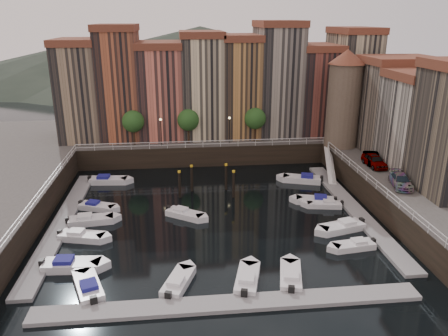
{
  "coord_description": "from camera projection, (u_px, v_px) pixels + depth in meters",
  "views": [
    {
      "loc": [
        -3.45,
        -44.97,
        20.98
      ],
      "look_at": [
        1.79,
        4.0,
        3.88
      ],
      "focal_mm": 35.0,
      "sensor_mm": 36.0,
      "label": 1
    }
  ],
  "objects": [
    {
      "name": "railings",
      "position": [
        209.0,
        167.0,
        52.81
      ],
      "size": [
        36.08,
        34.04,
        0.52
      ],
      "color": "white",
      "rests_on": "ground"
    },
    {
      "name": "ground",
      "position": [
        212.0,
        212.0,
        49.47
      ],
      "size": [
        200.0,
        200.0,
        0.0
      ],
      "primitive_type": "plane",
      "color": "black",
      "rests_on": "ground"
    },
    {
      "name": "boat_left_0",
      "position": [
        71.0,
        265.0,
        38.22
      ],
      "size": [
        5.31,
        2.22,
        1.2
      ],
      "rotation": [
        0.0,
        0.0,
        -0.07
      ],
      "color": "silver",
      "rests_on": "ground"
    },
    {
      "name": "gangway",
      "position": [
        330.0,
        163.0,
        59.95
      ],
      "size": [
        2.78,
        8.32,
        3.73
      ],
      "color": "white",
      "rests_on": "ground"
    },
    {
      "name": "promenade_trees",
      "position": [
        193.0,
        120.0,
        64.27
      ],
      "size": [
        21.2,
        3.2,
        5.2
      ],
      "color": "black",
      "rests_on": "quay_far"
    },
    {
      "name": "boat_extra_397",
      "position": [
        184.0,
        214.0,
        48.26
      ],
      "size": [
        4.48,
        3.77,
        1.05
      ],
      "rotation": [
        0.0,
        0.0,
        5.69
      ],
      "color": "silver",
      "rests_on": "ground"
    },
    {
      "name": "boat_near_0",
      "position": [
        88.0,
        287.0,
        35.17
      ],
      "size": [
        3.35,
        5.09,
        1.15
      ],
      "rotation": [
        0.0,
        0.0,
        1.93
      ],
      "color": "silver",
      "rests_on": "ground"
    },
    {
      "name": "boat_right_2",
      "position": [
        325.0,
        204.0,
        50.8
      ],
      "size": [
        4.26,
        2.14,
        0.96
      ],
      "rotation": [
        0.0,
        0.0,
        2.98
      ],
      "color": "silver",
      "rests_on": "ground"
    },
    {
      "name": "boat_right_3",
      "position": [
        316.0,
        200.0,
        51.8
      ],
      "size": [
        4.85,
        2.77,
        1.08
      ],
      "rotation": [
        0.0,
        0.0,
        2.89
      ],
      "color": "silver",
      "rests_on": "ground"
    },
    {
      "name": "boat_left_3",
      "position": [
        97.0,
        206.0,
        50.18
      ],
      "size": [
        4.47,
        2.95,
        1.01
      ],
      "rotation": [
        0.0,
        0.0,
        -0.36
      ],
      "color": "silver",
      "rests_on": "ground"
    },
    {
      "name": "car_a",
      "position": [
        374.0,
        161.0,
        54.89
      ],
      "size": [
        1.96,
        4.64,
        1.57
      ],
      "primitive_type": "imported",
      "rotation": [
        0.0,
        0.0,
        0.03
      ],
      "color": "gray",
      "rests_on": "quay_right"
    },
    {
      "name": "boat_near_2",
      "position": [
        247.0,
        279.0,
        36.18
      ],
      "size": [
        2.91,
        5.01,
        1.12
      ],
      "rotation": [
        0.0,
        0.0,
        1.31
      ],
      "color": "silver",
      "rests_on": "ground"
    },
    {
      "name": "boat_right_1",
      "position": [
        343.0,
        227.0,
        45.19
      ],
      "size": [
        5.17,
        3.0,
        1.16
      ],
      "rotation": [
        0.0,
        0.0,
        3.4
      ],
      "color": "silver",
      "rests_on": "ground"
    },
    {
      "name": "boat_near_1",
      "position": [
        178.0,
        282.0,
        35.82
      ],
      "size": [
        3.1,
        4.7,
        1.06
      ],
      "rotation": [
        0.0,
        0.0,
        1.21
      ],
      "color": "silver",
      "rests_on": "ground"
    },
    {
      "name": "car_b",
      "position": [
        372.0,
        159.0,
        56.01
      ],
      "size": [
        2.39,
        4.6,
        1.44
      ],
      "primitive_type": "imported",
      "rotation": [
        0.0,
        0.0,
        -0.21
      ],
      "color": "gray",
      "rests_on": "quay_right"
    },
    {
      "name": "car_c",
      "position": [
        401.0,
        182.0,
        48.42
      ],
      "size": [
        2.93,
        5.01,
        1.36
      ],
      "primitive_type": "imported",
      "rotation": [
        0.0,
        0.0,
        -0.23
      ],
      "color": "gray",
      "rests_on": "quay_right"
    },
    {
      "name": "boat_near_3",
      "position": [
        291.0,
        276.0,
        36.62
      ],
      "size": [
        2.72,
        4.91,
        1.1
      ],
      "rotation": [
        0.0,
        0.0,
        1.34
      ],
      "color": "silver",
      "rests_on": "ground"
    },
    {
      "name": "mooring_pilings",
      "position": [
        208.0,
        181.0,
        54.17
      ],
      "size": [
        6.9,
        2.99,
        3.78
      ],
      "color": "black",
      "rests_on": "ground"
    },
    {
      "name": "dock_right",
      "position": [
        353.0,
        208.0,
        50.1
      ],
      "size": [
        2.0,
        28.0,
        0.35
      ],
      "primitive_type": "cube",
      "color": "gray",
      "rests_on": "ground"
    },
    {
      "name": "boat_left_2",
      "position": [
        90.0,
        220.0,
        46.74
      ],
      "size": [
        5.01,
        2.32,
        1.13
      ],
      "rotation": [
        0.0,
        0.0,
        0.12
      ],
      "color": "silver",
      "rests_on": "ground"
    },
    {
      "name": "dock_left",
      "position": [
        63.0,
        222.0,
        46.84
      ],
      "size": [
        2.0,
        28.0,
        0.35
      ],
      "primitive_type": "cube",
      "color": "gray",
      "rests_on": "ground"
    },
    {
      "name": "boat_left_4",
      "position": [
        108.0,
        180.0,
        58.07
      ],
      "size": [
        5.2,
        2.27,
        1.18
      ],
      "rotation": [
        0.0,
        0.0,
        -0.09
      ],
      "color": "silver",
      "rests_on": "ground"
    },
    {
      "name": "dock_near",
      "position": [
        230.0,
        304.0,
        33.44
      ],
      "size": [
        30.0,
        2.0,
        0.35
      ],
      "primitive_type": "cube",
      "color": "gray",
      "rests_on": "ground"
    },
    {
      "name": "right_terrace",
      "position": [
        428.0,
        117.0,
        52.56
      ],
      "size": [
        9.3,
        24.3,
        14.0
      ],
      "color": "#766A59",
      "rests_on": "quay_right"
    },
    {
      "name": "mountains",
      "position": [
        191.0,
        57.0,
        150.37
      ],
      "size": [
        145.0,
        100.0,
        18.0
      ],
      "color": "#2D382D",
      "rests_on": "ground"
    },
    {
      "name": "boat_left_1",
      "position": [
        81.0,
        236.0,
        43.32
      ],
      "size": [
        4.88,
        2.77,
        1.09
      ],
      "rotation": [
        0.0,
        0.0,
        -0.25
      ],
      "color": "silver",
      "rests_on": "ground"
    },
    {
      "name": "corner_tower",
      "position": [
        344.0,
        97.0,
        61.76
      ],
      "size": [
        5.2,
        5.2,
        13.8
      ],
      "color": "#6B5B4C",
      "rests_on": "quay_right"
    },
    {
      "name": "boat_right_4",
      "position": [
        303.0,
        179.0,
        58.47
      ],
      "size": [
        5.39,
        3.35,
        1.21
      ],
      "rotation": [
        0.0,
        0.0,
        2.83
      ],
      "color": "silver",
      "rests_on": "ground"
    },
    {
      "name": "quay_far",
      "position": [
        200.0,
        139.0,
        73.4
      ],
      "size": [
        80.0,
        20.0,
        3.0
      ],
      "primitive_type": "cube",
      "color": "black",
      "rests_on": "ground"
    },
    {
      "name": "boat_right_0",
      "position": [
        354.0,
        245.0,
        41.64
      ],
      "size": [
        4.35,
        2.04,
        0.98
      ],
      "rotation": [
        0.0,
        0.0,
        3.27
      ],
      "color": "silver",
      "rests_on": "ground"
    },
    {
      "name": "far_terrace",
      "position": [
        220.0,
        84.0,
        68.28
      ],
      "size": [
        48.7,
        10.3,
        17.5
      ],
      "color": "#8E765A",
      "rests_on": "quay_far"
    },
    {
      "name": "street_lamps",
      "position": [
        195.0,
        126.0,
        63.59
      ],
      "size": [
        10.36,
        0.36,
        4.18
      ],
      "color": "black",
      "rests_on": "quay_far"
    }
  ]
}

